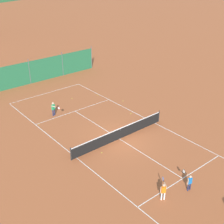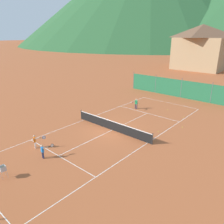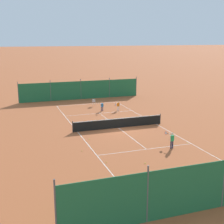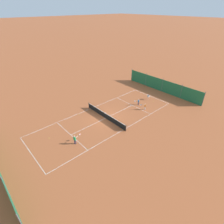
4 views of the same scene
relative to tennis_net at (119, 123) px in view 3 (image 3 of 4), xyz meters
name	(u,v)px [view 3 (image 3 of 4)]	position (x,y,z in m)	size (l,w,h in m)	color
ground_plane	(118,128)	(0.00, 0.00, -0.50)	(600.00, 600.00, 0.00)	#A8542D
court_line_markings	(118,128)	(0.00, 0.00, -0.50)	(8.25, 23.85, 0.01)	white
tennis_net	(119,123)	(0.00, 0.00, 0.00)	(9.18, 0.08, 1.06)	#2D2D2D
windscreen_fence_far	(223,184)	(0.00, 15.50, 0.81)	(17.28, 0.08, 2.90)	#236B42
windscreen_fence_near	(81,90)	(0.00, -15.50, 0.81)	(17.28, 0.08, 2.90)	#236B42
player_near_service	(102,106)	(-0.59, -7.31, 0.16)	(0.49, 0.94, 1.13)	#23284C
player_far_baseline	(118,105)	(-2.46, -6.85, 0.18)	(0.80, 0.81, 1.16)	white
player_far_service	(172,139)	(-1.97, 6.84, 0.27)	(0.43, 1.12, 1.32)	#23284C
tennis_ball_near_corner	(187,143)	(-3.84, 6.20, -0.47)	(0.07, 0.07, 0.07)	#CCE033
tennis_ball_alley_left	(137,124)	(-2.30, -0.68, -0.47)	(0.07, 0.07, 0.07)	#CCE033
tennis_ball_by_net_left	(145,163)	(1.34, 9.01, -0.47)	(0.07, 0.07, 0.07)	#CCE033
tennis_ball_far_corner	(82,151)	(4.96, 5.18, -0.47)	(0.07, 0.07, 0.07)	#CCE033
tennis_ball_by_net_right	(89,139)	(3.66, 2.62, -0.47)	(0.07, 0.07, 0.07)	#CCE033
tennis_ball_alley_right	(106,162)	(3.86, 7.95, -0.47)	(0.07, 0.07, 0.07)	#CCE033
tennis_ball_mid_court	(103,105)	(-1.68, -10.51, -0.47)	(0.07, 0.07, 0.07)	#CCE033
ball_hopper	(94,101)	(-0.44, -10.40, 0.16)	(0.36, 0.36, 0.89)	#B7B7BC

